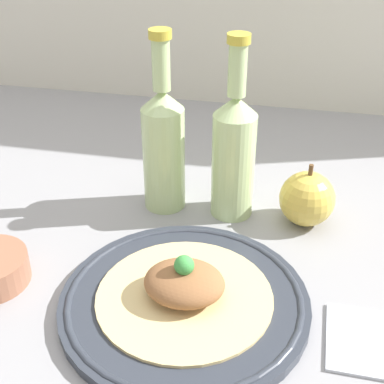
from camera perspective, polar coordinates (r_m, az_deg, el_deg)
The scene contains 6 objects.
ground_plane at distance 75.89cm, azimuth -2.25°, elevation -6.53°, with size 180.00×110.00×4.00cm, color gray.
plate at distance 64.30cm, azimuth -0.81°, elevation -11.53°, with size 29.53×29.53×1.61cm.
plated_food at distance 62.89cm, azimuth -0.82°, elevation -10.14°, with size 20.83×20.83×6.06cm.
cider_bottle_left at distance 77.70cm, azimuth -3.06°, elevation 5.09°, with size 6.20×6.20×26.74cm.
cider_bottle_right at distance 75.91cm, azimuth 4.48°, elevation 4.37°, with size 6.20×6.20×26.74cm.
apple at distance 78.15cm, azimuth 12.17°, elevation -0.70°, with size 7.98×7.98×9.51cm.
Camera 1 is at (15.33, -57.81, 44.71)cm, focal length 50.00 mm.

